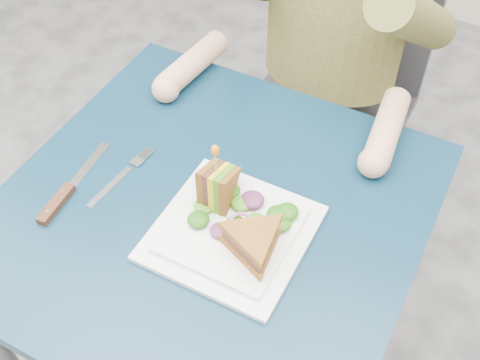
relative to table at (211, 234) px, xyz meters
The scene contains 11 objects.
table is the anchor object (origin of this frame).
chair 0.72m from the table, 90.00° to the left, with size 0.42×0.40×0.93m.
plate 0.12m from the table, 27.60° to the right, with size 0.26×0.26×0.02m.
sandwich_flat 0.18m from the table, 26.18° to the right, with size 0.17×0.17×0.05m.
sandwich_upright 0.13m from the table, 43.12° to the left, with size 0.08×0.13×0.12m.
fork 0.20m from the table, behind, with size 0.03×0.18×0.01m.
knife 0.29m from the table, 157.05° to the right, with size 0.04×0.22×0.02m.
toothpick 0.20m from the table, 43.12° to the left, with size 0.00×0.00×0.06m, color tan.
toothpick_frill 0.23m from the table, 43.12° to the left, with size 0.01×0.01×0.02m, color orange.
lettuce_spill 0.13m from the table, 18.95° to the right, with size 0.15×0.13×0.02m, color #337A14, non-canonical shape.
onion_ring 0.14m from the table, 19.95° to the right, with size 0.04×0.04×0.01m, color #9E4C7A.
Camera 1 is at (0.37, -0.58, 1.58)m, focal length 45.00 mm.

